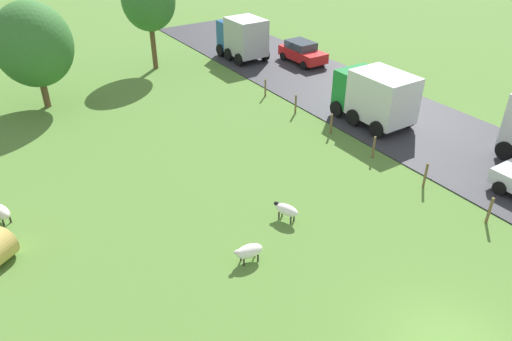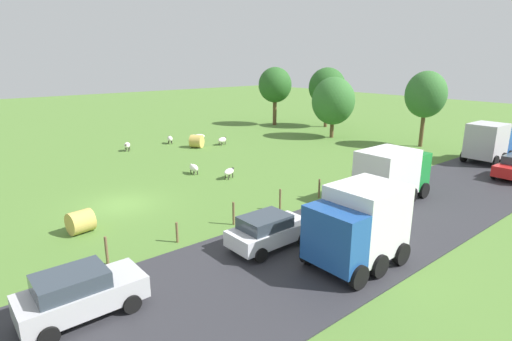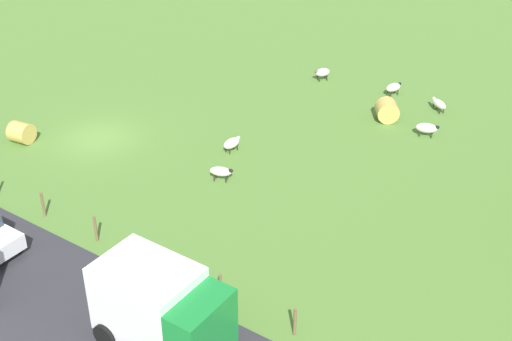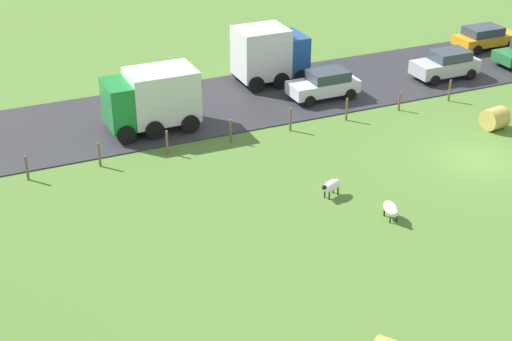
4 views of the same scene
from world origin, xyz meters
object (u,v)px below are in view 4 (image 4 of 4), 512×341
at_px(car_2, 485,37).
at_px(sheep_1, 331,186).
at_px(hay_bale_1, 495,119).
at_px(car_1, 446,64).
at_px(car_3, 324,84).
at_px(truck_1, 269,53).
at_px(truck_2, 152,98).
at_px(sheep_3, 391,209).

bearing_deg(car_2, sheep_1, 125.26).
height_order(sheep_1, hay_bale_1, hay_bale_1).
bearing_deg(hay_bale_1, sheep_1, 104.37).
bearing_deg(car_2, car_1, 121.46).
xyz_separation_m(sheep_1, car_1, (10.06, -13.45, 0.40)).
relative_size(hay_bale_1, car_3, 0.29).
bearing_deg(truck_1, truck_2, 114.08).
height_order(sheep_3, truck_2, truck_2).
bearing_deg(sheep_1, car_2, -54.74).
distance_m(sheep_1, hay_bale_1, 11.64).
distance_m(car_1, car_2, 6.83).
distance_m(hay_bale_1, car_1, 7.51).
xyz_separation_m(car_1, car_2, (3.57, -5.83, -0.08)).
distance_m(sheep_3, car_3, 13.47).
distance_m(hay_bale_1, car_2, 13.40).
relative_size(sheep_3, truck_2, 0.26).
bearing_deg(car_1, car_3, 89.12).
distance_m(sheep_3, truck_2, 14.26).
bearing_deg(sheep_3, car_2, -47.70).
relative_size(truck_1, car_2, 0.95).
height_order(sheep_1, truck_2, truck_2).
distance_m(sheep_1, truck_2, 11.26).
bearing_deg(car_1, sheep_3, 136.49).
bearing_deg(sheep_3, car_1, -43.51).
height_order(truck_1, car_2, truck_1).
distance_m(sheep_3, car_2, 24.28).
bearing_deg(car_3, hay_bale_1, -140.15).
bearing_deg(car_2, truck_2, 98.48).
xyz_separation_m(sheep_3, car_1, (12.77, -12.12, 0.44)).
xyz_separation_m(truck_1, truck_2, (-3.73, 8.34, -0.08)).
bearing_deg(sheep_3, truck_2, 26.38).
relative_size(sheep_1, truck_1, 0.30).
xyz_separation_m(sheep_1, hay_bale_1, (2.89, -11.27, 0.05)).
xyz_separation_m(hay_bale_1, car_3, (7.31, 6.10, 0.31)).
relative_size(truck_1, truck_2, 0.88).
bearing_deg(sheep_3, hay_bale_1, -60.65).
bearing_deg(car_2, truck_1, 89.60).
relative_size(truck_2, car_2, 1.07).
distance_m(car_1, car_3, 8.27).
xyz_separation_m(hay_bale_1, car_1, (7.18, -2.18, 0.35)).
distance_m(sheep_1, car_1, 16.80).
xyz_separation_m(sheep_1, truck_1, (13.74, -3.35, 1.31)).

